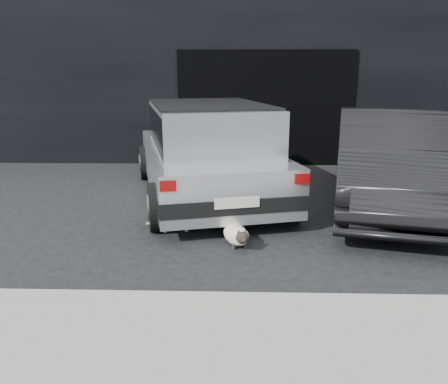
{
  "coord_description": "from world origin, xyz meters",
  "views": [
    {
      "loc": [
        0.34,
        -6.19,
        2.12
      ],
      "look_at": [
        0.19,
        -0.75,
        0.62
      ],
      "focal_mm": 35.0,
      "sensor_mm": 36.0,
      "label": 1
    }
  ],
  "objects_px": {
    "cat_white": "(178,219)",
    "silver_hatchback": "(207,147)",
    "second_car": "(389,159)",
    "cat_siamese": "(237,235)"
  },
  "relations": [
    {
      "from": "silver_hatchback",
      "to": "cat_siamese",
      "type": "xyz_separation_m",
      "value": [
        0.52,
        -2.16,
        -0.76
      ]
    },
    {
      "from": "second_car",
      "to": "cat_siamese",
      "type": "distance_m",
      "value": 3.1
    },
    {
      "from": "silver_hatchback",
      "to": "cat_white",
      "type": "relative_size",
      "value": 6.6
    },
    {
      "from": "silver_hatchback",
      "to": "cat_siamese",
      "type": "height_order",
      "value": "silver_hatchback"
    },
    {
      "from": "second_car",
      "to": "cat_white",
      "type": "relative_size",
      "value": 6.41
    },
    {
      "from": "second_car",
      "to": "cat_white",
      "type": "xyz_separation_m",
      "value": [
        -3.26,
        -1.28,
        -0.6
      ]
    },
    {
      "from": "second_car",
      "to": "cat_siamese",
      "type": "bearing_deg",
      "value": -130.69
    },
    {
      "from": "cat_white",
      "to": "silver_hatchback",
      "type": "bearing_deg",
      "value": 161.4
    },
    {
      "from": "second_car",
      "to": "cat_white",
      "type": "distance_m",
      "value": 3.55
    },
    {
      "from": "second_car",
      "to": "cat_siamese",
      "type": "relative_size",
      "value": 5.55
    }
  ]
}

